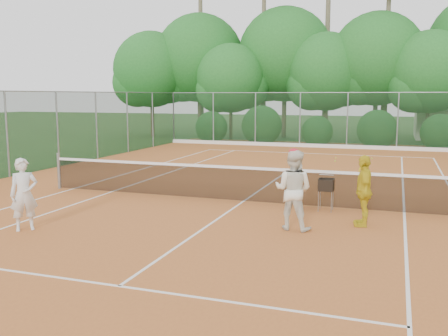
% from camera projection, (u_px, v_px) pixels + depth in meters
% --- Properties ---
extents(ground, '(120.00, 120.00, 0.00)m').
position_uv_depth(ground, '(243.00, 202.00, 13.49)').
color(ground, '#224518').
rests_on(ground, ground).
extents(clay_court, '(18.00, 36.00, 0.02)m').
position_uv_depth(clay_court, '(243.00, 202.00, 13.49)').
color(clay_court, '#B36129').
rests_on(clay_court, ground).
extents(tennis_net, '(11.97, 0.10, 1.10)m').
position_uv_depth(tennis_net, '(243.00, 183.00, 13.42)').
color(tennis_net, gray).
rests_on(tennis_net, clay_court).
extents(player_white, '(0.66, 0.66, 1.55)m').
position_uv_depth(player_white, '(24.00, 194.00, 10.54)').
color(player_white, silver).
rests_on(player_white, clay_court).
extents(player_center_grp, '(0.91, 0.75, 1.75)m').
position_uv_depth(player_center_grp, '(293.00, 190.00, 10.61)').
color(player_center_grp, white).
rests_on(player_center_grp, clay_court).
extents(player_yellow, '(0.51, 0.97, 1.57)m').
position_uv_depth(player_yellow, '(364.00, 191.00, 10.90)').
color(player_yellow, gold).
rests_on(player_yellow, clay_court).
extents(ball_hopper, '(0.35, 0.35, 0.81)m').
position_uv_depth(ball_hopper, '(326.00, 185.00, 12.33)').
color(ball_hopper, gray).
rests_on(ball_hopper, clay_court).
extents(stray_ball_a, '(0.07, 0.07, 0.07)m').
position_uv_depth(stray_ball_a, '(335.00, 161.00, 21.56)').
color(stray_ball_a, '#B2D230').
rests_on(stray_ball_a, clay_court).
extents(stray_ball_b, '(0.07, 0.07, 0.07)m').
position_uv_depth(stray_ball_b, '(372.00, 158.00, 22.46)').
color(stray_ball_b, '#B1CA2F').
rests_on(stray_ball_b, clay_court).
extents(stray_ball_c, '(0.07, 0.07, 0.07)m').
position_uv_depth(stray_ball_c, '(336.00, 158.00, 22.65)').
color(stray_ball_c, gold).
rests_on(stray_ball_c, clay_court).
extents(court_markings, '(11.03, 23.83, 0.01)m').
position_uv_depth(court_markings, '(243.00, 202.00, 13.49)').
color(court_markings, white).
rests_on(court_markings, clay_court).
extents(fence_back, '(18.07, 0.07, 3.00)m').
position_uv_depth(fence_back, '(323.00, 120.00, 27.30)').
color(fence_back, '#19381E').
rests_on(fence_back, clay_court).
extents(tropical_treeline, '(32.10, 8.49, 15.03)m').
position_uv_depth(tropical_treeline, '(360.00, 59.00, 31.19)').
color(tropical_treeline, brown).
rests_on(tropical_treeline, ground).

